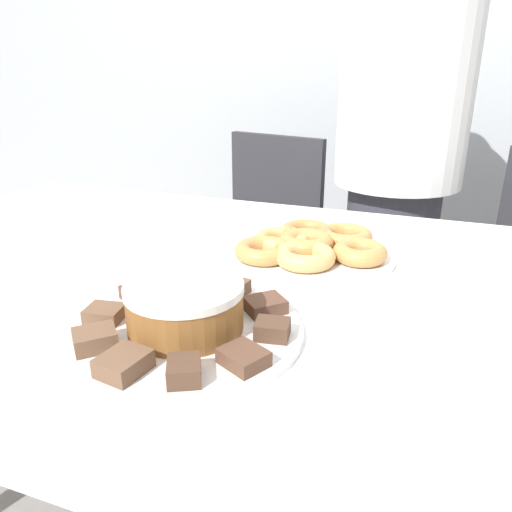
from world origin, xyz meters
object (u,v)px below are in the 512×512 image
person_standing (397,170)px  office_chair_left (255,263)px  frosted_cake (185,306)px  plate_donuts (305,253)px  plate_cake (186,331)px

person_standing → office_chair_left: person_standing is taller
office_chair_left → frosted_cake: bearing=-61.2°
office_chair_left → frosted_cake: (0.30, -1.10, 0.39)m
office_chair_left → frosted_cake: size_ratio=5.15×
office_chair_left → plate_donuts: 0.90m
person_standing → frosted_cake: size_ratio=9.19×
frosted_cake → plate_cake: bearing=60.6°
office_chair_left → plate_donuts: size_ratio=2.43×
office_chair_left → plate_donuts: office_chair_left is taller
plate_donuts → plate_cake: bearing=-102.4°
office_chair_left → plate_cake: bearing=-61.2°
plate_cake → frosted_cake: size_ratio=2.00×
person_standing → office_chair_left: 0.64m
frosted_cake → plate_donuts: bearing=77.6°
office_chair_left → plate_cake: size_ratio=2.57×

